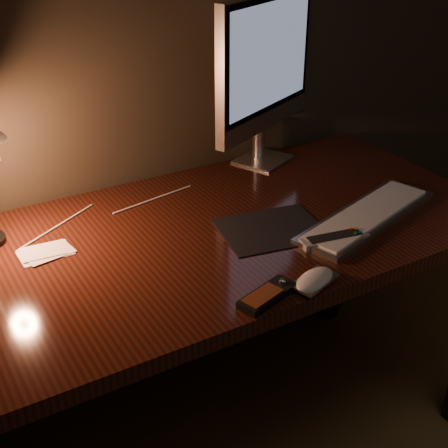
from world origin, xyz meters
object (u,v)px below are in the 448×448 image
monitor (267,66)px  desk (189,263)px  media_remote (268,295)px  tv_remote (334,239)px  keyboard (367,216)px  mouse (314,281)px

monitor → desk: bearing=-173.9°
desk → monitor: bearing=30.8°
media_remote → tv_remote: (0.28, 0.12, 0.00)m
media_remote → tv_remote: media_remote is taller
desk → media_remote: size_ratio=10.44×
desk → keyboard: size_ratio=3.29×
keyboard → mouse: mouse is taller
keyboard → media_remote: 0.46m
desk → monitor: monitor is taller
keyboard → tv_remote: tv_remote is taller
tv_remote → mouse: bearing=-131.3°
monitor → keyboard: bearing=-113.0°
desk → tv_remote: (0.26, -0.28, 0.14)m
tv_remote → monitor: bearing=85.3°
desk → keyboard: (0.42, -0.23, 0.14)m
mouse → keyboard: bearing=11.8°
keyboard → media_remote: size_ratio=3.17×
desk → media_remote: bearing=-92.1°
mouse → tv_remote: size_ratio=0.63×
monitor → keyboard: (0.01, -0.47, -0.29)m
keyboard → mouse: size_ratio=4.29×
media_remote → mouse: bearing=-21.8°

